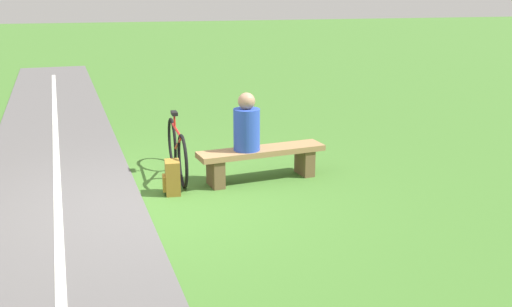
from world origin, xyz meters
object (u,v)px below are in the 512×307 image
bicycle (177,150)px  backpack (172,178)px  person_seated (247,126)px  bench (262,158)px

bicycle → backpack: 0.81m
person_seated → backpack: (1.07, 0.24, -0.59)m
bicycle → bench: bearing=65.0°
bicycle → person_seated: bearing=58.5°
person_seated → bench: bearing=180.0°
bench → person_seated: bearing=-0.0°
bench → bicycle: bearing=-32.3°
person_seated → backpack: size_ratio=1.77×
person_seated → bicycle: bearing=-38.8°
person_seated → bicycle: size_ratio=0.45×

